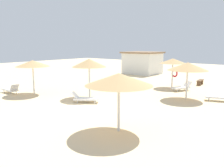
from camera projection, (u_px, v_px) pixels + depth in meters
ground_plane at (82, 109)px, 14.83m from camera, size 80.00×80.00×0.00m
parasol_0 at (173, 61)px, 21.92m from camera, size 2.45×2.45×2.72m
parasol_1 at (33, 64)px, 19.05m from camera, size 2.71×2.71×2.74m
parasol_2 at (89, 63)px, 17.72m from camera, size 2.58×2.58×2.94m
parasol_3 at (188, 66)px, 17.27m from camera, size 2.92×2.92×2.71m
parasol_4 at (119, 79)px, 10.67m from camera, size 3.10×3.10×2.73m
lounger_0 at (182, 87)px, 20.66m from camera, size 1.30×1.95×0.80m
lounger_1 at (11, 89)px, 19.57m from camera, size 1.85×0.65×0.81m
lounger_2 at (84, 98)px, 16.38m from camera, size 1.88×1.62×0.77m
lounger_3 at (220, 97)px, 16.83m from camera, size 2.02×1.25×0.61m
bench_0 at (200, 81)px, 23.62m from camera, size 0.56×1.53×0.49m
beach_cabana at (142, 63)px, 32.57m from camera, size 4.70×4.29×3.00m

